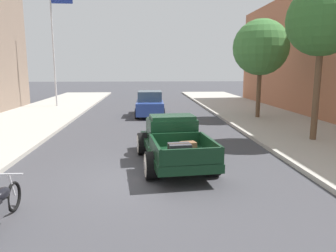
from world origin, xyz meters
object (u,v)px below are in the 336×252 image
car_background_blue (150,104)px  street_tree_second (261,48)px  hotrod_truck_dark_green (172,140)px  flagpole (56,34)px  street_tree_nearest (322,21)px

car_background_blue → street_tree_second: 7.81m
hotrod_truck_dark_green → car_background_blue: (-0.60, 10.74, 0.01)m
flagpole → street_tree_nearest: bearing=-43.7°
flagpole → street_tree_nearest: 19.32m
flagpole → street_tree_second: flagpole is taller
hotrod_truck_dark_green → flagpole: size_ratio=0.55×
street_tree_nearest → flagpole: bearing=136.3°
flagpole → street_tree_nearest: (13.96, -13.33, -0.79)m
street_tree_second → hotrod_truck_dark_green: bearing=-124.7°
hotrod_truck_dark_green → flagpole: flagpole is taller
hotrod_truck_dark_green → car_background_blue: size_ratio=1.17×
car_background_blue → street_tree_second: bearing=-16.9°
hotrod_truck_dark_green → street_tree_second: 11.20m
street_tree_nearest → street_tree_second: size_ratio=1.07×
hotrod_truck_dark_green → street_tree_nearest: (6.19, 2.36, 4.23)m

